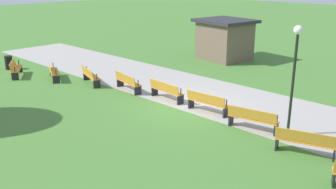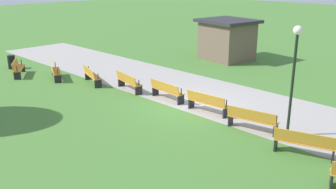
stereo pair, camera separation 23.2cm
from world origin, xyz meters
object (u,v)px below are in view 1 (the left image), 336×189
(bench_3, at_px, (127,82))
(bench_7, at_px, (305,142))
(bench_4, at_px, (166,90))
(bench_2, at_px, (90,75))
(kiosk, at_px, (225,39))
(bench_1, at_px, (53,71))
(bench_5, at_px, (207,102))
(bench_6, at_px, (253,118))
(trash_bin, at_px, (9,63))
(bench_0, at_px, (15,68))
(lamp_post, at_px, (295,61))

(bench_3, relative_size, bench_7, 1.00)
(bench_4, bearing_deg, bench_2, -165.77)
(bench_4, distance_m, kiosk, 9.74)
(bench_1, height_order, bench_2, same)
(bench_1, distance_m, bench_5, 9.68)
(bench_2, height_order, bench_3, same)
(bench_4, xyz_separation_m, bench_6, (4.87, -0.30, 0.00))
(trash_bin, xyz_separation_m, kiosk, (7.81, 11.57, 0.98))
(bench_0, height_order, bench_7, same)
(bench_1, relative_size, trash_bin, 2.34)
(bench_5, height_order, kiosk, kiosk)
(bench_4, height_order, trash_bin, bench_4)
(bench_5, xyz_separation_m, bench_7, (4.80, -0.90, 0.00))
(bench_7, bearing_deg, bench_3, 158.57)
(bench_5, xyz_separation_m, lamp_post, (3.59, 0.28, 2.32))
(bench_3, bearing_deg, trash_bin, -155.31)
(bench_7, relative_size, kiosk, 0.50)
(bench_6, distance_m, bench_7, 2.44)
(bench_6, height_order, lamp_post, lamp_post)
(bench_1, height_order, kiosk, kiosk)
(bench_2, xyz_separation_m, bench_3, (2.37, 0.60, 0.00))
(bench_5, xyz_separation_m, bench_6, (2.43, -0.30, 0.00))
(bench_3, bearing_deg, bench_0, -147.95)
(bench_2, xyz_separation_m, kiosk, (1.45, 10.00, 0.91))
(bench_6, bearing_deg, lamp_post, 15.91)
(bench_6, bearing_deg, kiosk, 120.41)
(bench_5, bearing_deg, lamp_post, 0.93)
(bench_6, xyz_separation_m, kiosk, (-8.21, 9.40, 0.91))
(bench_3, height_order, bench_5, same)
(bench_0, xyz_separation_m, bench_4, (9.22, 2.95, 0.00))
(bench_5, bearing_deg, bench_1, -172.92)
(bench_0, bearing_deg, trash_bin, -161.80)
(bench_2, relative_size, kiosk, 0.50)
(bench_3, bearing_deg, bench_6, 10.73)
(bench_4, xyz_separation_m, lamp_post, (6.04, 0.28, 2.32))
(bench_3, height_order, bench_6, same)
(bench_1, distance_m, bench_4, 7.29)
(bench_4, bearing_deg, bench_5, 3.58)
(kiosk, bearing_deg, trash_bin, -115.75)
(bench_3, distance_m, bench_7, 9.69)
(bench_1, relative_size, bench_6, 0.98)
(bench_2, distance_m, trash_bin, 6.55)
(trash_bin, bearing_deg, kiosk, 55.99)
(kiosk, bearing_deg, bench_4, -61.57)
(bench_4, distance_m, bench_5, 2.45)
(lamp_post, bearing_deg, bench_2, -173.76)
(bench_4, bearing_deg, bench_6, 0.03)
(bench_0, xyz_separation_m, bench_1, (2.15, 1.16, 0.00))
(bench_0, bearing_deg, bench_6, 42.84)
(bench_5, height_order, bench_7, same)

